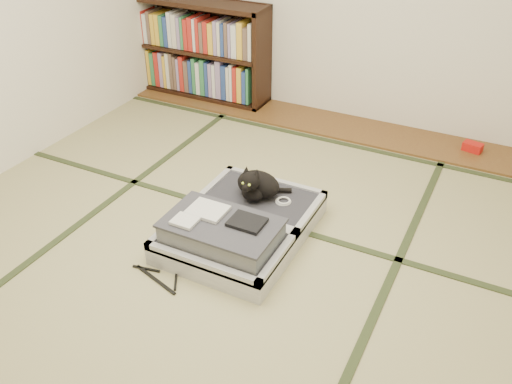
% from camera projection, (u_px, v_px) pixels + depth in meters
% --- Properties ---
extents(floor, '(4.50, 4.50, 0.00)m').
position_uv_depth(floor, '(224.00, 251.00, 3.38)').
color(floor, tan).
rests_on(floor, ground).
extents(wood_strip, '(4.00, 0.50, 0.02)m').
position_uv_depth(wood_strip, '(334.00, 125.00, 4.88)').
color(wood_strip, brown).
rests_on(wood_strip, ground).
extents(red_item, '(0.17, 0.12, 0.07)m').
position_uv_depth(red_item, '(473.00, 147.00, 4.42)').
color(red_item, red).
rests_on(red_item, wood_strip).
extents(room_shell, '(4.50, 4.50, 4.50)m').
position_uv_depth(room_shell, '(214.00, 12.00, 2.59)').
color(room_shell, white).
rests_on(room_shell, ground).
extents(tatami_borders, '(4.00, 4.50, 0.01)m').
position_uv_depth(tatami_borders, '(259.00, 210.00, 3.75)').
color(tatami_borders, '#2D381E').
rests_on(tatami_borders, ground).
extents(bookcase, '(1.45, 0.33, 0.94)m').
position_uv_depth(bookcase, '(197.00, 51.00, 5.25)').
color(bookcase, black).
rests_on(bookcase, wood_strip).
extents(suitcase, '(0.77, 1.03, 0.30)m').
position_uv_depth(suitcase, '(239.00, 227.00, 3.41)').
color(suitcase, silver).
rests_on(suitcase, floor).
extents(cat, '(0.34, 0.34, 0.28)m').
position_uv_depth(cat, '(257.00, 185.00, 3.56)').
color(cat, black).
rests_on(cat, suitcase).
extents(cable_coil, '(0.11, 0.11, 0.03)m').
position_uv_depth(cable_coil, '(283.00, 201.00, 3.57)').
color(cable_coil, white).
rests_on(cable_coil, suitcase).
extents(hanger, '(0.37, 0.21, 0.01)m').
position_uv_depth(hanger, '(158.00, 277.00, 3.17)').
color(hanger, black).
rests_on(hanger, floor).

